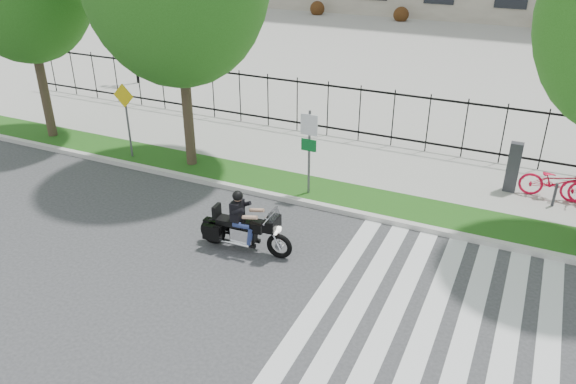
% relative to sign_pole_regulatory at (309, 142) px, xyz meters
% --- Properties ---
extents(ground, '(120.00, 120.00, 0.00)m').
position_rel_sign_pole_regulatory_xyz_m(ground, '(-0.03, -4.58, -1.74)').
color(ground, '#343436').
rests_on(ground, ground).
extents(curb, '(60.00, 0.20, 0.15)m').
position_rel_sign_pole_regulatory_xyz_m(curb, '(-0.03, -0.48, -1.66)').
color(curb, beige).
rests_on(curb, ground).
extents(grass_verge, '(60.00, 1.50, 0.15)m').
position_rel_sign_pole_regulatory_xyz_m(grass_verge, '(-0.03, 0.37, -1.66)').
color(grass_verge, '#195114').
rests_on(grass_verge, ground).
extents(sidewalk, '(60.00, 3.50, 0.15)m').
position_rel_sign_pole_regulatory_xyz_m(sidewalk, '(-0.03, 2.87, -1.66)').
color(sidewalk, '#ABA9A0').
rests_on(sidewalk, ground).
extents(plaza, '(80.00, 34.00, 0.10)m').
position_rel_sign_pole_regulatory_xyz_m(plaza, '(-0.03, 20.42, -1.69)').
color(plaza, '#ABA9A0').
rests_on(plaza, ground).
extents(crosswalk_stripes, '(5.70, 8.00, 0.01)m').
position_rel_sign_pole_regulatory_xyz_m(crosswalk_stripes, '(4.80, -4.58, -1.73)').
color(crosswalk_stripes, silver).
rests_on(crosswalk_stripes, ground).
extents(iron_fence, '(30.00, 0.06, 2.00)m').
position_rel_sign_pole_regulatory_xyz_m(iron_fence, '(-0.03, 4.62, -0.59)').
color(iron_fence, black).
rests_on(iron_fence, sidewalk).
extents(lamp_post_left, '(1.06, 0.70, 4.25)m').
position_rel_sign_pole_regulatory_xyz_m(lamp_post_left, '(-12.03, 7.42, 1.47)').
color(lamp_post_left, black).
rests_on(lamp_post_left, ground).
extents(sign_pole_regulatory, '(0.50, 0.09, 2.50)m').
position_rel_sign_pole_regulatory_xyz_m(sign_pole_regulatory, '(0.00, 0.00, 0.00)').
color(sign_pole_regulatory, '#59595B').
rests_on(sign_pole_regulatory, grass_verge).
extents(sign_pole_warning, '(0.78, 0.09, 2.49)m').
position_rel_sign_pole_regulatory_xyz_m(sign_pole_warning, '(-6.41, 0.00, 0.00)').
color(sign_pole_warning, '#59595B').
rests_on(sign_pole_warning, grass_verge).
extents(motorcycle_rider, '(2.49, 0.75, 1.92)m').
position_rel_sign_pole_regulatory_xyz_m(motorcycle_rider, '(-0.31, -3.26, -1.10)').
color(motorcycle_rider, black).
rests_on(motorcycle_rider, ground).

